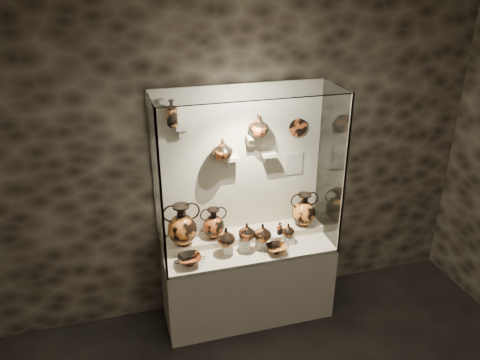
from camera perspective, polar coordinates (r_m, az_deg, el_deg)
The scene contains 36 objects.
ceiling at distance 2.00m, azimuth 20.79°, elevation 18.21°, with size 5.00×5.00×0.00m, color white.
wall_back at distance 4.63m, azimuth -0.14°, elevation 2.01°, with size 5.00×0.02×3.20m, color black.
plinth at distance 4.96m, azimuth 0.90°, elevation -12.32°, with size 1.70×0.60×0.80m, color #BCB398.
front_tier at distance 4.72m, azimuth 0.94°, elevation -8.28°, with size 1.68×0.58×0.03m, color beige.
rear_tier at distance 4.84m, azimuth 0.34°, elevation -6.86°, with size 1.70×0.25×0.10m, color beige.
back_panel at distance 4.62m, azimuth -0.12°, elevation 1.99°, with size 1.70×0.03×1.60m, color #BCB398.
glass_front at distance 4.09m, azimuth 2.21°, elevation -1.16°, with size 1.70×0.01×1.60m, color white.
glass_left at distance 4.20m, azimuth -10.11°, elevation -0.83°, with size 0.01×0.60×1.60m, color white.
glass_right at distance 4.65m, azimuth 11.05°, elevation 1.61°, with size 0.01×0.60×1.60m, color white.
glass_top at distance 4.09m, azimuth 1.09°, elevation 10.71°, with size 1.70×0.60×0.01m, color white.
frame_post_left at distance 3.94m, azimuth -9.53°, elevation -2.55°, with size 0.02×0.02×1.60m, color gray.
frame_post_right at distance 4.41m, azimuth 12.63°, elevation 0.19°, with size 0.02×0.02×1.60m, color gray.
pedestal_a at distance 4.60m, azimuth -1.53°, elevation -8.33°, with size 0.09×0.09×0.10m, color silver.
pedestal_b at distance 4.62m, azimuth 0.53°, elevation -7.86°, with size 0.09×0.09×0.13m, color silver.
pedestal_c at distance 4.68m, azimuth 2.54°, elevation -7.75°, with size 0.09×0.09×0.09m, color silver.
pedestal_d at distance 4.72m, azimuth 4.41°, elevation -7.30°, with size 0.09×0.09×0.12m, color silver.
pedestal_e at distance 4.77m, azimuth 5.99°, elevation -7.25°, with size 0.09×0.09×0.08m, color silver.
bracket_ul at distance 4.29m, azimuth -6.98°, elevation 6.39°, with size 0.14×0.12×0.04m, color #BCB398.
bracket_ca at distance 4.50m, azimuth -1.09°, elevation 2.68°, with size 0.14×0.12×0.04m, color #BCB398.
bracket_cb at distance 4.48m, azimuth 1.37°, elevation 5.32°, with size 0.10×0.12×0.04m, color #BCB398.
bracket_cc at distance 4.60m, azimuth 3.49°, elevation 3.16°, with size 0.14×0.12×0.04m, color #BCB398.
amphora_left at distance 4.55m, azimuth -7.09°, elevation -5.43°, with size 0.34×0.34×0.43m, color orange, non-canonical shape.
amphora_mid at distance 4.66m, azimuth -3.23°, elevation -5.25°, with size 0.26×0.26×0.32m, color #AE481E, non-canonical shape.
amphora_right at distance 4.90m, azimuth 7.77°, elevation -3.57°, with size 0.29×0.29×0.36m, color orange, non-canonical shape.
jug_a at distance 4.50m, azimuth -1.73°, elevation -6.93°, with size 0.18×0.18×0.19m, color orange.
jug_b at distance 4.54m, azimuth 0.83°, elevation -6.30°, with size 0.17×0.17×0.17m, color #AE481E.
jug_c at distance 4.60m, azimuth 2.75°, elevation -6.40°, with size 0.17×0.17×0.18m, color orange.
jug_e at distance 4.73m, azimuth 5.88°, elevation -6.06°, with size 0.13×0.13×0.13m, color orange.
lekythos_small at distance 4.66m, azimuth 4.85°, elevation -5.81°, with size 0.06×0.06×0.15m, color #AE481E, non-canonical shape.
kylix_left at distance 4.45m, azimuth -6.17°, elevation -9.61°, with size 0.29×0.24×0.11m, color #AE481E, non-canonical shape.
kylix_right at distance 4.60m, azimuth 4.45°, elevation -8.33°, with size 0.25×0.21×0.10m, color orange, non-canonical shape.
lekythos_tall at distance 4.22m, azimuth -8.31°, elevation 8.20°, with size 0.11×0.11×0.27m, color orange, non-canonical shape.
ovoid_vase_a at distance 4.39m, azimuth -2.14°, elevation 3.76°, with size 0.19×0.19×0.20m, color #AE481E.
ovoid_vase_b at distance 4.41m, azimuth 2.27°, elevation 6.66°, with size 0.20×0.20×0.21m, color #AE481E.
wall_plate at distance 4.68m, azimuth 7.07°, elevation 6.35°, with size 0.19×0.19×0.02m, color #9B441E.
info_placard at distance 4.81m, azimuth 6.66°, elevation 2.01°, with size 0.18×0.01×0.23m, color beige.
Camera 1 is at (-1.16, -1.62, 3.37)m, focal length 35.00 mm.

